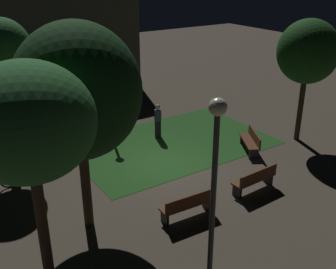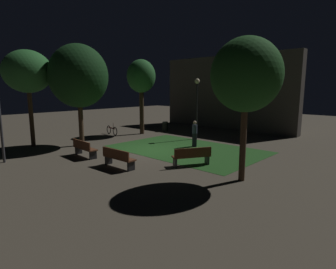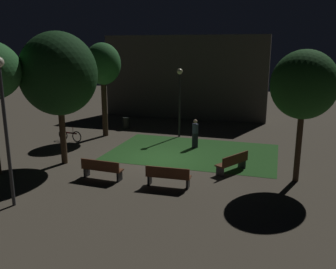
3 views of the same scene
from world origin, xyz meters
name	(u,v)px [view 1 (image 1 of 3)]	position (x,y,z in m)	size (l,w,h in m)	color
ground_plane	(167,164)	(0.00, 0.00, 0.00)	(60.00, 60.00, 0.00)	#4C4438
grass_lawn	(171,143)	(1.30, 1.63, 0.01)	(8.73, 5.70, 0.01)	#23511E
bench_by_lamp	(188,204)	(-1.48, -3.45, 0.48)	(1.82, 0.57, 0.88)	brown
bench_front_left	(255,179)	(1.48, -3.45, 0.48)	(1.82, 0.55, 0.88)	brown
bench_near_trees	(251,141)	(3.74, -0.93, 0.48)	(1.31, 1.80, 0.88)	#512D19
tree_lawn_side	(77,92)	(-4.24, -2.01, 4.28)	(3.56, 3.56, 6.21)	#423021
tree_left_canopy	(27,123)	(-6.17, -4.24, 4.52)	(2.82, 2.82, 5.81)	#423021
tree_right_canopy	(308,52)	(6.41, -1.19, 4.03)	(2.62, 2.62, 5.43)	#423021
tree_near_wall	(3,55)	(-4.87, 3.58, 4.40)	(2.20, 2.20, 5.75)	#38281C
lamp_post_plaza_east	(214,180)	(-3.28, -6.71, 3.47)	(0.36, 0.36, 5.21)	#333338
lamp_post_near_wall	(105,71)	(-0.32, 4.69, 2.90)	(0.36, 0.36, 4.23)	black
trash_bin	(17,133)	(-4.37, 5.72, 0.41)	(0.47, 0.47, 0.81)	black
pedestrian	(158,120)	(1.19, 2.54, 0.85)	(0.34, 0.33, 1.61)	black
building_wall_backdrop	(36,48)	(-1.66, 10.60, 3.17)	(12.73, 0.80, 6.34)	#4C4742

